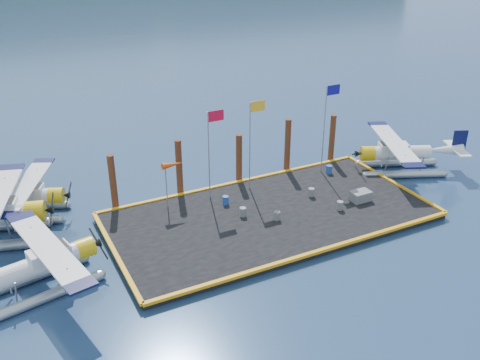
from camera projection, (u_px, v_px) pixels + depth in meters
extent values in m
plane|color=navy|center=(270.00, 219.00, 34.04)|extent=(4000.00, 4000.00, 0.00)
cube|color=black|center=(270.00, 216.00, 33.95)|extent=(20.00, 10.00, 0.40)
cylinder|color=#92989F|center=(33.00, 277.00, 27.98)|extent=(5.72, 1.72, 0.55)
cylinder|color=#92989F|center=(47.00, 296.00, 26.55)|extent=(5.72, 1.72, 0.55)
cylinder|color=silver|center=(40.00, 265.00, 26.83)|extent=(4.41, 1.88, 1.02)
cube|color=silver|center=(49.00, 255.00, 27.00)|extent=(2.20, 1.41, 0.83)
cube|color=black|center=(54.00, 251.00, 27.08)|extent=(1.46, 1.21, 0.51)
cylinder|color=#CBA10B|center=(85.00, 248.00, 28.19)|extent=(1.12, 1.24, 1.07)
cube|color=black|center=(98.00, 243.00, 28.63)|extent=(0.48, 2.02, 1.04)
cube|color=silver|center=(48.00, 248.00, 26.80)|extent=(3.06, 8.42, 0.11)
cube|color=#0A0D36|center=(21.00, 217.00, 29.59)|extent=(1.53, 1.10, 0.12)
cube|color=#0A0D36|center=(81.00, 285.00, 24.01)|extent=(1.53, 1.10, 0.12)
cube|color=black|center=(1.00, 205.00, 30.81)|extent=(1.76, 1.51, 0.59)
cylinder|color=#CBA10B|center=(35.00, 211.00, 31.34)|extent=(1.38, 1.50, 1.24)
cube|color=black|center=(52.00, 210.00, 31.48)|extent=(0.76, 2.29, 1.20)
cube|color=#0A0D36|center=(11.00, 168.00, 34.69)|extent=(1.81, 1.39, 0.14)
cylinder|color=#92989F|center=(25.00, 205.00, 35.11)|extent=(5.19, 2.75, 0.53)
cylinder|color=#92989F|center=(15.00, 220.00, 33.37)|extent=(5.19, 2.75, 0.53)
cylinder|color=silver|center=(20.00, 196.00, 33.73)|extent=(4.13, 2.58, 0.97)
cube|color=silver|center=(27.00, 192.00, 33.62)|extent=(2.16, 1.69, 0.79)
cube|color=black|center=(31.00, 189.00, 33.55)|extent=(1.51, 1.35, 0.48)
cylinder|color=#CBA10B|center=(56.00, 195.00, 33.82)|extent=(1.23, 1.30, 1.02)
cube|color=black|center=(68.00, 195.00, 33.84)|extent=(0.86, 1.81, 0.99)
cube|color=silver|center=(26.00, 185.00, 33.42)|extent=(4.50, 7.76, 0.11)
cube|color=#0A0D36|center=(44.00, 161.00, 36.83)|extent=(1.53, 1.27, 0.11)
cube|color=#0A0D36|center=(5.00, 215.00, 30.02)|extent=(1.53, 1.27, 0.11)
cylinder|color=#92989F|center=(405.00, 174.00, 39.42)|extent=(5.66, 2.89, 0.57)
cylinder|color=#92989F|center=(396.00, 163.00, 41.31)|extent=(5.66, 2.89, 0.57)
cylinder|color=silver|center=(400.00, 153.00, 39.80)|extent=(4.49, 2.73, 1.05)
cube|color=silver|center=(393.00, 149.00, 39.62)|extent=(2.34, 1.80, 0.86)
cube|color=black|center=(390.00, 146.00, 39.52)|extent=(1.63, 1.45, 0.53)
cylinder|color=#CBA10B|center=(367.00, 154.00, 39.66)|extent=(1.32, 1.40, 1.11)
cube|color=black|center=(357.00, 154.00, 39.62)|extent=(0.90, 1.97, 1.07)
cube|color=silver|center=(394.00, 143.00, 39.41)|extent=(4.74, 8.45, 0.11)
cube|color=#0A0D36|center=(414.00, 165.00, 35.72)|extent=(1.66, 1.36, 0.12)
cube|color=#0A0D36|center=(378.00, 124.00, 43.10)|extent=(1.66, 1.36, 0.12)
cube|color=#0A0D36|center=(460.00, 141.00, 39.66)|extent=(1.01, 0.52, 1.62)
cube|color=silver|center=(457.00, 148.00, 39.93)|extent=(2.08, 3.32, 0.10)
cylinder|color=#595A5E|center=(243.00, 212.00, 33.47)|extent=(0.41, 0.41, 0.57)
cylinder|color=#595A5E|center=(340.00, 205.00, 34.22)|extent=(0.41, 0.41, 0.58)
cylinder|color=#595A5E|center=(311.00, 192.00, 35.89)|extent=(0.41, 0.41, 0.58)
cylinder|color=#595A5E|center=(277.00, 216.00, 33.05)|extent=(0.39, 0.39, 0.55)
cylinder|color=navy|center=(329.00, 169.00, 39.22)|extent=(0.43, 0.43, 0.60)
cylinder|color=navy|center=(226.00, 200.00, 34.90)|extent=(0.40, 0.40, 0.56)
cube|color=#595A5E|center=(360.00, 196.00, 35.33)|extent=(1.31, 0.87, 0.66)
cylinder|color=#93939B|center=(209.00, 156.00, 34.59)|extent=(0.08, 0.08, 6.00)
cube|color=red|center=(216.00, 116.00, 33.67)|extent=(1.10, 0.03, 0.70)
cylinder|color=#93939B|center=(250.00, 147.00, 35.78)|extent=(0.08, 0.08, 6.20)
cube|color=#F1A81C|center=(258.00, 106.00, 34.81)|extent=(1.10, 0.03, 0.70)
cylinder|color=#93939B|center=(324.00, 130.00, 38.16)|extent=(0.08, 0.08, 6.50)
cube|color=navy|center=(333.00, 90.00, 37.13)|extent=(1.10, 0.03, 0.70)
cylinder|color=#93939B|center=(166.00, 186.00, 34.02)|extent=(0.07, 0.07, 3.00)
cone|color=#CA3F0B|center=(173.00, 165.00, 33.62)|extent=(1.40, 0.44, 0.44)
cylinder|color=#442313|center=(113.00, 184.00, 34.04)|extent=(0.44, 0.44, 4.00)
cylinder|color=#442313|center=(179.00, 169.00, 35.83)|extent=(0.44, 0.44, 4.20)
cylinder|color=#442313|center=(239.00, 160.00, 37.76)|extent=(0.44, 0.44, 3.80)
cylinder|color=#442313|center=(287.00, 147.00, 39.28)|extent=(0.44, 0.44, 4.30)
cylinder|color=#442313|center=(332.00, 140.00, 40.98)|extent=(0.44, 0.44, 4.00)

